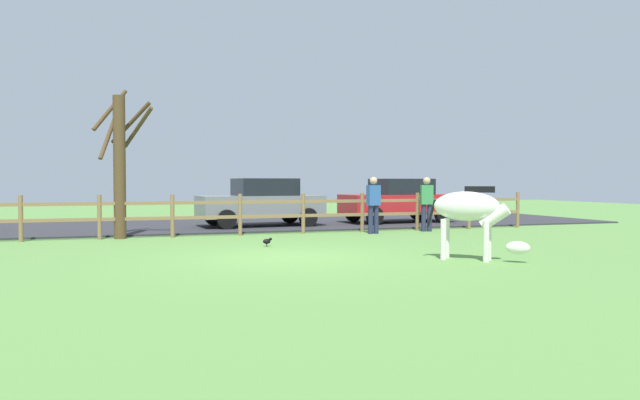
% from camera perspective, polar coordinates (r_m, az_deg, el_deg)
% --- Properties ---
extents(ground_plane, '(60.00, 60.00, 0.00)m').
position_cam_1_polar(ground_plane, '(11.50, -3.42, -5.67)').
color(ground_plane, '#5B8C42').
extents(parking_asphalt, '(28.00, 7.40, 0.05)m').
position_cam_1_polar(parking_asphalt, '(20.59, -10.04, -2.34)').
color(parking_asphalt, '#2D2D33').
rests_on(parking_asphalt, ground_plane).
extents(paddock_fence, '(20.31, 0.11, 1.16)m').
position_cam_1_polar(paddock_fence, '(16.18, -11.05, -1.19)').
color(paddock_fence, olive).
rests_on(paddock_fence, ground_plane).
extents(bare_tree, '(1.58, 1.08, 4.01)m').
position_cam_1_polar(bare_tree, '(16.17, -19.05, 3.70)').
color(bare_tree, '#513A23').
rests_on(bare_tree, ground_plane).
extents(zebra, '(1.53, 1.48, 1.41)m').
position_cam_1_polar(zebra, '(11.40, 14.57, -1.12)').
color(zebra, white).
rests_on(zebra, ground_plane).
extents(crow_on_grass, '(0.21, 0.10, 0.20)m').
position_cam_1_polar(crow_on_grass, '(13.49, -5.20, -4.04)').
color(crow_on_grass, black).
rests_on(crow_on_grass, ground_plane).
extents(parked_car_grey, '(4.14, 2.19, 1.56)m').
position_cam_1_polar(parked_car_grey, '(19.14, -5.77, -0.18)').
color(parked_car_grey, slate).
rests_on(parked_car_grey, parking_asphalt).
extents(parked_car_red, '(4.10, 2.09, 1.56)m').
position_cam_1_polar(parked_car_red, '(21.02, 7.71, -0.01)').
color(parked_car_red, red).
rests_on(parked_car_red, parking_asphalt).
extents(visitor_left_of_tree, '(0.38, 0.25, 1.64)m').
position_cam_1_polar(visitor_left_of_tree, '(16.77, 5.27, -0.23)').
color(visitor_left_of_tree, '#232847').
rests_on(visitor_left_of_tree, ground_plane).
extents(visitor_right_of_tree, '(0.40, 0.30, 1.64)m').
position_cam_1_polar(visitor_right_of_tree, '(17.79, 10.43, -0.14)').
color(visitor_right_of_tree, '#232847').
rests_on(visitor_right_of_tree, ground_plane).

